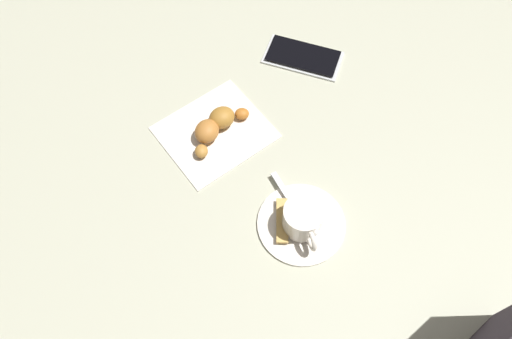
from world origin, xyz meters
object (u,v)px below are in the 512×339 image
Objects in this scene: teaspoon at (302,219)px; sugar_packet at (282,221)px; espresso_cup at (303,219)px; cell_phone at (303,57)px; saucer at (301,223)px; croissant at (216,125)px; napkin at (215,132)px.

teaspoon is 0.03m from sugar_packet.
espresso_cup reaches higher than cell_phone.
saucer is 0.03m from sugar_packet.
espresso_cup is 0.22m from croissant.
saucer is 1.80× the size of espresso_cup.
saucer is 0.22m from croissant.
sugar_packet is 0.33m from cell_phone.
napkin is 1.31× the size of croissant.
espresso_cup is 0.44× the size of napkin.
saucer is at bearing 123.40° from cell_phone.
cell_phone reaches higher than napkin.
cell_phone is at bearing -97.25° from croissant.
espresso_cup reaches higher than croissant.
teaspoon is (0.00, -0.01, -0.02)m from espresso_cup.
sugar_packet is 0.20m from croissant.
saucer is 1.05× the size of teaspoon.
croissant is (-0.00, -0.00, 0.02)m from napkin.
teaspoon is at bearing 95.39° from sugar_packet.
teaspoon is at bearing 165.99° from croissant.
espresso_cup is at bearing 123.46° from cell_phone.
croissant is at bearing -15.47° from espresso_cup.
napkin is 0.23m from cell_phone.
croissant is (0.21, -0.06, -0.01)m from espresso_cup.
croissant is 0.84× the size of cell_phone.
espresso_cup is at bearing 80.20° from sugar_packet.
espresso_cup is (-0.00, 0.00, 0.03)m from saucer.
sugar_packet reaches higher than cell_phone.
croissant is (0.19, -0.07, 0.01)m from sugar_packet.
cell_phone is (0.18, -0.27, -0.01)m from teaspoon.
sugar_packet is (0.02, 0.02, 0.01)m from saucer.
sugar_packet reaches higher than napkin.
sugar_packet is (0.03, 0.01, -0.02)m from espresso_cup.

